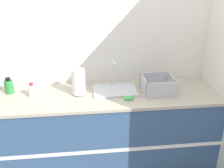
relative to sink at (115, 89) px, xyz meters
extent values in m
cube|color=silver|center=(-0.06, 0.30, 0.38)|extent=(4.64, 0.06, 2.60)
cube|color=silver|center=(1.08, -0.06, 0.38)|extent=(0.06, 2.65, 2.60)
cube|color=#33517A|center=(-0.06, -0.06, -0.49)|extent=(2.24, 0.65, 0.87)
cube|color=white|center=(-0.06, -0.38, -0.49)|extent=(2.24, 0.01, 0.04)
cube|color=#B2A893|center=(-0.06, -0.06, -0.04)|extent=(2.26, 0.68, 0.03)
cube|color=silver|center=(0.00, -0.01, -0.01)|extent=(0.44, 0.32, 0.02)
cylinder|color=silver|center=(0.00, 0.13, 0.13)|extent=(0.02, 0.02, 0.27)
cylinder|color=silver|center=(0.00, 0.05, 0.27)|extent=(0.02, 0.15, 0.02)
cylinder|color=#4C4C51|center=(-0.37, -0.04, -0.02)|extent=(0.10, 0.10, 0.01)
cylinder|color=white|center=(-0.37, -0.04, 0.12)|extent=(0.13, 0.13, 0.26)
cube|color=#B7BABF|center=(0.44, -0.08, -0.02)|extent=(0.31, 0.29, 0.01)
cube|color=#B7BABF|center=(0.44, -0.22, 0.06)|extent=(0.31, 0.01, 0.15)
cube|color=#B7BABF|center=(0.44, 0.06, 0.06)|extent=(0.31, 0.01, 0.15)
cube|color=#B7BABF|center=(0.29, -0.08, 0.06)|extent=(0.01, 0.29, 0.15)
cube|color=#B7BABF|center=(0.59, -0.08, 0.06)|extent=(0.01, 0.29, 0.15)
cylinder|color=#2D8C3D|center=(-1.08, 0.08, 0.04)|extent=(0.09, 0.09, 0.14)
cylinder|color=black|center=(-1.08, 0.08, 0.13)|extent=(0.05, 0.05, 0.03)
cylinder|color=white|center=(-0.83, -0.03, 0.04)|extent=(0.07, 0.07, 0.12)
cylinder|color=red|center=(-0.83, -0.03, 0.11)|extent=(0.04, 0.04, 0.03)
cube|color=#4CB259|center=(0.11, -0.21, -0.01)|extent=(0.09, 0.06, 0.02)
camera|label=1|loc=(-0.30, -2.45, 1.16)|focal=42.00mm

